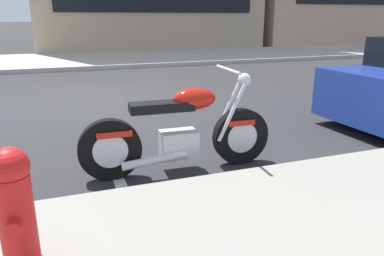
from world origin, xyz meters
name	(u,v)px	position (x,y,z in m)	size (l,w,h in m)	color
ground_plane	(88,100)	(0.00, 0.00, 0.00)	(260.00, 260.00, 0.00)	#28282B
sidewalk_far_curb	(332,51)	(12.00, 6.96, 0.07)	(120.00, 5.00, 0.14)	#ADA89E
parking_stall_stripe	(116,172)	(0.00, -3.86, 0.00)	(0.12, 2.20, 0.01)	silver
parked_motorcycle	(181,133)	(0.70, -4.05, 0.44)	(2.15, 0.62, 1.13)	black
fire_hydrant	(15,204)	(-0.81, -5.42, 0.56)	(0.24, 0.36, 0.79)	red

